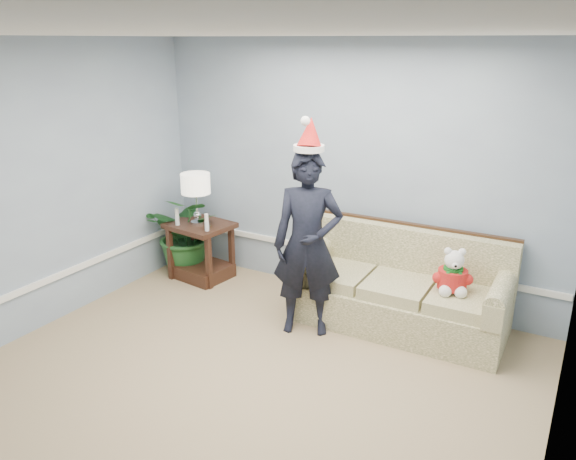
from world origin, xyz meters
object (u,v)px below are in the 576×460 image
(side_table, at_px, (201,256))
(teddy_bear, at_px, (452,276))
(sofa, at_px, (401,292))
(table_lamp, at_px, (196,186))
(man, at_px, (308,244))
(houseplant, at_px, (188,233))

(side_table, bearing_deg, teddy_bear, -1.14)
(sofa, xyz_separation_m, teddy_bear, (0.49, -0.10, 0.31))
(side_table, relative_size, teddy_bear, 1.76)
(table_lamp, distance_m, teddy_bear, 2.95)
(man, relative_size, teddy_bear, 4.08)
(table_lamp, bearing_deg, sofa, 1.63)
(side_table, relative_size, houseplant, 0.78)
(teddy_bear, bearing_deg, houseplant, 157.71)
(side_table, bearing_deg, sofa, 1.06)
(houseplant, bearing_deg, table_lamp, -20.92)
(sofa, relative_size, houseplant, 2.07)
(sofa, bearing_deg, teddy_bear, -12.53)
(houseplant, xyz_separation_m, teddy_bear, (3.14, -0.12, 0.16))
(sofa, bearing_deg, man, -143.55)
(sofa, relative_size, teddy_bear, 4.68)
(side_table, bearing_deg, man, -17.23)
(man, bearing_deg, houseplant, 140.46)
(side_table, distance_m, man, 1.85)
(man, bearing_deg, table_lamp, 141.03)
(table_lamp, height_order, teddy_bear, table_lamp)
(table_lamp, relative_size, man, 0.34)
(table_lamp, relative_size, teddy_bear, 1.37)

